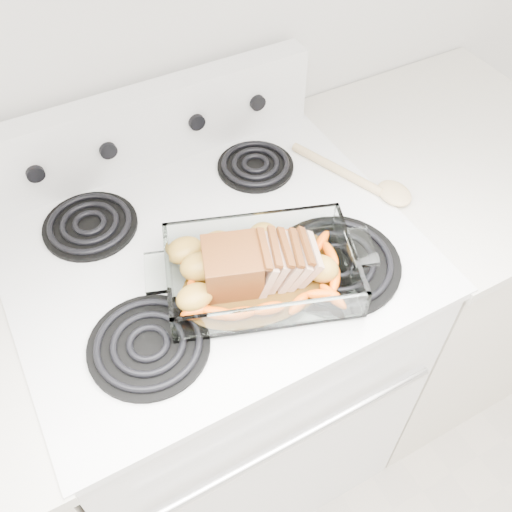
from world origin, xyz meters
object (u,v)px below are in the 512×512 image
electric_range (220,361)px  baking_dish (261,274)px  counter_right (422,270)px  pork_roast (251,268)px

electric_range → baking_dish: (0.04, -0.13, 0.48)m
counter_right → pork_roast: bearing=-168.5°
counter_right → pork_roast: (-0.64, -0.13, 0.52)m
baking_dish → pork_roast: 0.04m
electric_range → baking_dish: bearing=-71.3°
electric_range → counter_right: 0.67m
counter_right → pork_roast: size_ratio=4.47×
electric_range → pork_roast: bearing=-79.5°
counter_right → baking_dish: 0.80m
electric_range → pork_roast: electric_range is taller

